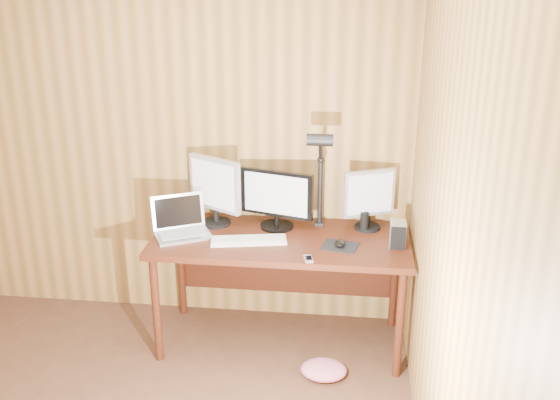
% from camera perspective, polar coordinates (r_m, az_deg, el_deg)
% --- Properties ---
extents(desk, '(1.60, 0.70, 0.75)m').
position_cam_1_polar(desk, '(4.01, 0.20, -4.65)').
color(desk, '#401A0D').
rests_on(desk, floor).
extents(monitor_center, '(0.48, 0.21, 0.38)m').
position_cam_1_polar(monitor_center, '(3.98, -0.31, 0.10)').
color(monitor_center, black).
rests_on(monitor_center, desk).
extents(monitor_left, '(0.37, 0.23, 0.45)m').
position_cam_1_polar(monitor_left, '(4.04, -5.97, 1.00)').
color(monitor_left, black).
rests_on(monitor_left, desk).
extents(monitor_right, '(0.33, 0.17, 0.39)m').
position_cam_1_polar(monitor_right, '(4.00, 8.14, 0.18)').
color(monitor_right, black).
rests_on(monitor_right, desk).
extents(laptop, '(0.41, 0.38, 0.24)m').
position_cam_1_polar(laptop, '(3.99, -9.05, -2.26)').
color(laptop, silver).
rests_on(laptop, desk).
extents(keyboard, '(0.48, 0.22, 0.02)m').
position_cam_1_polar(keyboard, '(3.84, -2.88, -3.69)').
color(keyboard, silver).
rests_on(keyboard, desk).
extents(mousepad, '(0.24, 0.22, 0.00)m').
position_cam_1_polar(mousepad, '(3.80, 5.50, -4.22)').
color(mousepad, black).
rests_on(mousepad, desk).
extents(mouse, '(0.09, 0.12, 0.04)m').
position_cam_1_polar(mouse, '(3.79, 5.51, -3.94)').
color(mouse, black).
rests_on(mouse, mousepad).
extents(hard_drive, '(0.10, 0.14, 0.15)m').
position_cam_1_polar(hard_drive, '(3.83, 10.72, -3.08)').
color(hard_drive, silver).
rests_on(hard_drive, desk).
extents(phone, '(0.07, 0.10, 0.01)m').
position_cam_1_polar(phone, '(3.61, 2.62, -5.38)').
color(phone, silver).
rests_on(phone, desk).
extents(speaker, '(0.05, 0.05, 0.13)m').
position_cam_1_polar(speaker, '(4.01, 7.71, -1.99)').
color(speaker, black).
rests_on(speaker, desk).
extents(desk_lamp, '(0.16, 0.23, 0.69)m').
position_cam_1_polar(desk_lamp, '(3.87, 3.67, 3.12)').
color(desk_lamp, black).
rests_on(desk_lamp, desk).
extents(fabric_pile, '(0.33, 0.30, 0.09)m').
position_cam_1_polar(fabric_pile, '(3.92, 4.02, -15.24)').
color(fabric_pile, '#CF6479').
rests_on(fabric_pile, floor).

